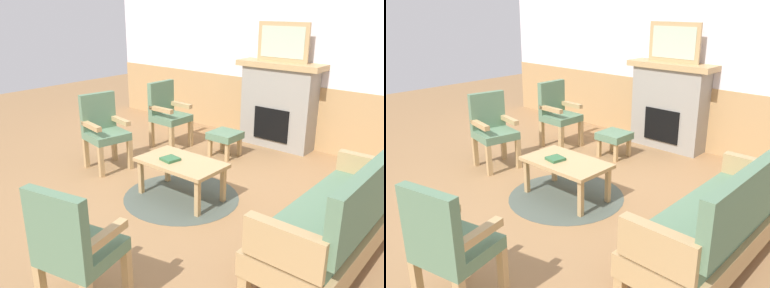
# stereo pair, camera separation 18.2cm
# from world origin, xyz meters

# --- Properties ---
(ground_plane) EXTENTS (14.00, 14.00, 0.00)m
(ground_plane) POSITION_xyz_m (0.00, 0.00, 0.00)
(ground_plane) COLOR #997047
(wall_back) EXTENTS (7.20, 0.14, 2.70)m
(wall_back) POSITION_xyz_m (0.00, 2.60, 1.31)
(wall_back) COLOR white
(wall_back) RESTS_ON ground_plane
(fireplace) EXTENTS (1.30, 0.44, 1.28)m
(fireplace) POSITION_xyz_m (0.00, 2.35, 0.65)
(fireplace) COLOR gray
(fireplace) RESTS_ON ground_plane
(framed_picture) EXTENTS (0.80, 0.04, 0.56)m
(framed_picture) POSITION_xyz_m (0.00, 2.35, 1.56)
(framed_picture) COLOR tan
(framed_picture) RESTS_ON fireplace
(couch) EXTENTS (0.70, 1.80, 0.98)m
(couch) POSITION_xyz_m (1.85, 0.04, 0.40)
(couch) COLOR tan
(couch) RESTS_ON ground_plane
(coffee_table) EXTENTS (0.96, 0.56, 0.44)m
(coffee_table) POSITION_xyz_m (0.07, 0.08, 0.39)
(coffee_table) COLOR tan
(coffee_table) RESTS_ON ground_plane
(round_rug) EXTENTS (1.30, 1.30, 0.01)m
(round_rug) POSITION_xyz_m (0.07, 0.08, 0.00)
(round_rug) COLOR #4C564C
(round_rug) RESTS_ON ground_plane
(book_on_table) EXTENTS (0.20, 0.20, 0.03)m
(book_on_table) POSITION_xyz_m (-0.03, 0.02, 0.46)
(book_on_table) COLOR #33663D
(book_on_table) RESTS_ON coffee_table
(footstool) EXTENTS (0.40, 0.40, 0.36)m
(footstool) POSITION_xyz_m (-0.34, 1.47, 0.28)
(footstool) COLOR tan
(footstool) RESTS_ON ground_plane
(armchair_near_fireplace) EXTENTS (0.56, 0.56, 0.98)m
(armchair_near_fireplace) POSITION_xyz_m (-1.32, 0.12, 0.54)
(armchair_near_fireplace) COLOR tan
(armchair_near_fireplace) RESTS_ON ground_plane
(armchair_by_window_left) EXTENTS (0.49, 0.49, 0.98)m
(armchair_by_window_left) POSITION_xyz_m (-1.28, 1.28, 0.54)
(armchair_by_window_left) COLOR tan
(armchair_by_window_left) RESTS_ON ground_plane
(armchair_front_left) EXTENTS (0.58, 0.58, 0.98)m
(armchair_front_left) POSITION_xyz_m (0.72, -1.72, 0.54)
(armchair_front_left) COLOR tan
(armchair_front_left) RESTS_ON ground_plane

